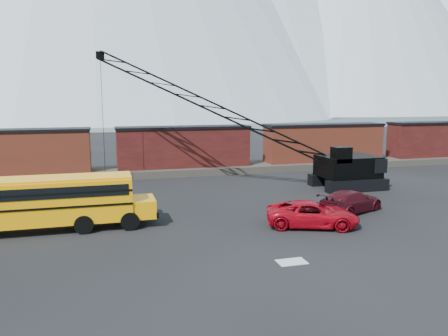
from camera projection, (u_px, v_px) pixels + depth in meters
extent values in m
plane|color=black|center=(254.00, 237.00, 24.55)|extent=(160.00, 160.00, 0.00)
cone|color=silver|center=(442.00, 17.00, 352.59)|extent=(220.00, 220.00, 150.00)
cone|color=silver|center=(164.00, 4.00, 327.24)|extent=(240.00, 240.00, 160.00)
cube|color=silver|center=(112.00, 92.00, 346.11)|extent=(800.00, 80.00, 24.00)
cube|color=#49423C|center=(184.00, 170.00, 45.42)|extent=(120.00, 5.00, 0.70)
cube|color=#4E2216|center=(15.00, 152.00, 40.84)|extent=(13.50, 2.90, 4.00)
cube|color=black|center=(13.00, 130.00, 40.51)|extent=(13.70, 3.10, 0.25)
cube|color=black|center=(64.00, 168.00, 42.22)|extent=(2.20, 2.40, 0.60)
cube|color=#521817|center=(184.00, 147.00, 45.05)|extent=(13.50, 2.90, 4.00)
cube|color=black|center=(183.00, 127.00, 44.72)|extent=(13.70, 3.10, 0.25)
cube|color=black|center=(143.00, 165.00, 44.21)|extent=(2.20, 2.40, 0.60)
cube|color=black|center=(223.00, 162.00, 46.42)|extent=(2.20, 2.40, 0.60)
cube|color=#4E2216|center=(324.00, 143.00, 49.26)|extent=(13.50, 2.90, 4.00)
cube|color=black|center=(324.00, 125.00, 48.93)|extent=(13.70, 3.10, 0.25)
cube|color=black|center=(289.00, 159.00, 48.42)|extent=(2.20, 2.40, 0.60)
cube|color=black|center=(356.00, 157.00, 50.63)|extent=(2.20, 2.40, 0.60)
cube|color=#521817|center=(441.00, 139.00, 53.47)|extent=(13.50, 2.90, 4.00)
cube|color=black|center=(443.00, 123.00, 53.14)|extent=(13.70, 3.10, 0.25)
cube|color=black|center=(411.00, 154.00, 52.63)|extent=(2.20, 2.40, 0.60)
cube|color=silver|center=(292.00, 262.00, 20.87)|extent=(1.40, 0.90, 0.02)
cube|color=#FFA205|center=(44.00, 201.00, 25.44)|extent=(10.00, 2.50, 2.50)
cube|color=#FFA205|center=(142.00, 207.00, 27.02)|extent=(1.60, 2.30, 1.10)
cube|color=#FFA205|center=(43.00, 179.00, 25.23)|extent=(10.00, 2.30, 0.18)
cube|color=black|center=(40.00, 194.00, 24.13)|extent=(9.60, 0.05, 0.65)
cube|color=black|center=(46.00, 185.00, 26.52)|extent=(9.60, 0.05, 0.65)
cube|color=black|center=(155.00, 210.00, 27.29)|extent=(0.15, 2.45, 0.35)
cylinder|color=black|center=(84.00, 225.00, 25.12)|extent=(1.10, 0.35, 1.10)
cylinder|color=black|center=(85.00, 214.00, 27.31)|extent=(1.10, 0.35, 1.10)
cylinder|color=black|center=(130.00, 221.00, 25.81)|extent=(1.10, 0.35, 1.10)
cylinder|color=black|center=(128.00, 211.00, 27.99)|extent=(1.10, 0.35, 1.10)
imported|color=#B10817|center=(312.00, 214.00, 26.53)|extent=(6.10, 4.34, 1.54)
imported|color=#400B14|center=(351.00, 201.00, 29.86)|extent=(5.69, 4.12, 1.53)
cube|color=black|center=(357.00, 185.00, 36.51)|extent=(5.50, 1.00, 1.00)
cube|color=black|center=(338.00, 179.00, 39.56)|extent=(5.50, 1.00, 1.00)
cube|color=black|center=(348.00, 166.00, 37.81)|extent=(4.80, 3.60, 1.80)
cube|color=black|center=(368.00, 163.00, 38.31)|extent=(1.20, 3.80, 1.20)
cube|color=black|center=(341.00, 155.00, 36.11)|extent=(1.40, 1.20, 1.30)
cube|color=black|center=(345.00, 156.00, 35.59)|extent=(1.20, 0.06, 0.90)
cube|color=black|center=(100.00, 55.00, 37.02)|extent=(0.70, 0.50, 0.60)
cylinder|color=black|center=(103.00, 122.00, 37.93)|extent=(0.04, 0.04, 11.04)
cube|color=black|center=(106.00, 182.00, 38.78)|extent=(0.25, 0.25, 0.50)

